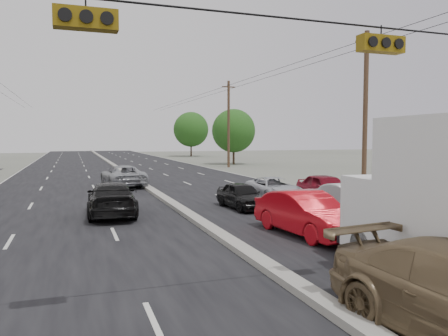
# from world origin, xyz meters

# --- Properties ---
(ground) EXTENTS (200.00, 200.00, 0.00)m
(ground) POSITION_xyz_m (0.00, 0.00, 0.00)
(ground) COLOR #606356
(ground) RESTS_ON ground
(road_surface) EXTENTS (20.00, 160.00, 0.02)m
(road_surface) POSITION_xyz_m (0.00, 30.00, 0.00)
(road_surface) COLOR black
(road_surface) RESTS_ON ground
(center_median) EXTENTS (0.50, 160.00, 0.20)m
(center_median) POSITION_xyz_m (0.00, 30.00, 0.10)
(center_median) COLOR gray
(center_median) RESTS_ON ground
(utility_pole_right_b) EXTENTS (1.60, 0.30, 10.00)m
(utility_pole_right_b) POSITION_xyz_m (12.50, 15.00, 5.11)
(utility_pole_right_b) COLOR #422D1E
(utility_pole_right_b) RESTS_ON ground
(utility_pole_right_c) EXTENTS (1.60, 0.30, 10.00)m
(utility_pole_right_c) POSITION_xyz_m (12.50, 40.00, 5.11)
(utility_pole_right_c) COLOR #422D1E
(utility_pole_right_c) RESTS_ON ground
(traffic_signals) EXTENTS (25.00, 0.30, 0.54)m
(traffic_signals) POSITION_xyz_m (1.40, 0.00, 5.49)
(traffic_signals) COLOR black
(traffic_signals) RESTS_ON ground
(tree_right_mid) EXTENTS (5.60, 5.60, 7.14)m
(tree_right_mid) POSITION_xyz_m (15.00, 45.00, 4.34)
(tree_right_mid) COLOR #382619
(tree_right_mid) RESTS_ON ground
(tree_right_far) EXTENTS (6.40, 6.40, 8.16)m
(tree_right_far) POSITION_xyz_m (16.00, 70.00, 4.96)
(tree_right_far) COLOR #382619
(tree_right_far) RESTS_ON ground
(red_sedan) EXTENTS (2.11, 4.82, 1.54)m
(red_sedan) POSITION_xyz_m (3.00, 5.61, 0.77)
(red_sedan) COLOR #B80B14
(red_sedan) RESTS_ON ground
(queue_car_a) EXTENTS (1.72, 3.80, 1.27)m
(queue_car_a) POSITION_xyz_m (3.00, 11.77, 0.63)
(queue_car_a) COLOR black
(queue_car_a) RESTS_ON ground
(queue_car_b) EXTENTS (1.52, 4.30, 1.41)m
(queue_car_b) POSITION_xyz_m (6.70, 8.11, 0.71)
(queue_car_b) COLOR silver
(queue_car_b) RESTS_ON ground
(queue_car_c) EXTENTS (2.13, 4.47, 1.23)m
(queue_car_c) POSITION_xyz_m (5.82, 14.07, 0.62)
(queue_car_c) COLOR silver
(queue_car_c) RESTS_ON ground
(queue_car_d) EXTENTS (2.33, 5.19, 1.47)m
(queue_car_d) POSITION_xyz_m (9.60, 5.98, 0.74)
(queue_car_d) COLOR #101251
(queue_car_d) RESTS_ON ground
(queue_car_e) EXTENTS (1.91, 4.44, 1.49)m
(queue_car_e) POSITION_xyz_m (8.03, 12.23, 0.75)
(queue_car_e) COLOR maroon
(queue_car_e) RESTS_ON ground
(oncoming_near) EXTENTS (2.34, 5.21, 1.48)m
(oncoming_near) POSITION_xyz_m (-3.15, 11.96, 0.74)
(oncoming_near) COLOR black
(oncoming_near) RESTS_ON ground
(oncoming_far) EXTENTS (2.96, 5.60, 1.50)m
(oncoming_far) POSITION_xyz_m (-1.40, 23.45, 0.75)
(oncoming_far) COLOR #97999D
(oncoming_far) RESTS_ON ground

